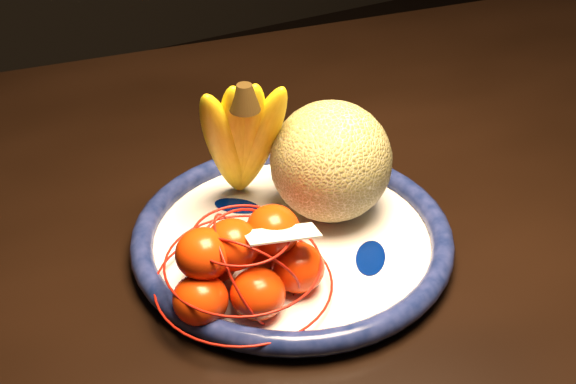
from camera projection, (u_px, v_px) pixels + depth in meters
name	position (u px, v px, depth m)	size (l,w,h in m)	color
dining_table	(399.00, 228.00, 1.06)	(1.69, 1.14, 0.79)	black
fruit_bowl	(292.00, 238.00, 0.88)	(0.35, 0.35, 0.03)	white
cantaloupe	(331.00, 161.00, 0.88)	(0.14, 0.14, 0.14)	olive
banana_bunch	(241.00, 135.00, 0.88)	(0.12, 0.12, 0.19)	yellow
mandarin_bag	(243.00, 263.00, 0.79)	(0.21, 0.21, 0.11)	#FF2B00
price_tag	(282.00, 234.00, 0.76)	(0.07, 0.03, 0.00)	white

